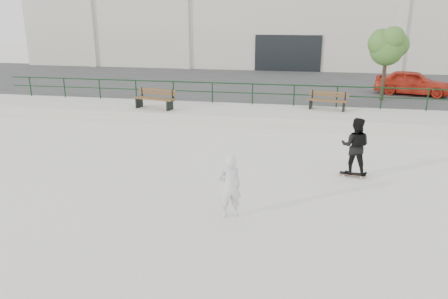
% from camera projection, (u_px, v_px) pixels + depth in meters
% --- Properties ---
extents(ground, '(120.00, 120.00, 0.00)m').
position_uv_depth(ground, '(237.00, 207.00, 11.23)').
color(ground, silver).
rests_on(ground, ground).
extents(ledge, '(30.00, 3.00, 0.50)m').
position_uv_depth(ledge, '(270.00, 116.00, 20.05)').
color(ledge, '#B8B3A8').
rests_on(ledge, ground).
extents(parking_strip, '(60.00, 14.00, 0.50)m').
position_uv_depth(parking_strip, '(282.00, 87.00, 28.02)').
color(parking_strip, '#333333').
rests_on(parking_strip, ground).
extents(railing, '(28.00, 0.06, 1.03)m').
position_uv_depth(railing, '(273.00, 90.00, 20.97)').
color(railing, '#123218').
rests_on(railing, ledge).
extents(commercial_building, '(44.20, 16.33, 8.00)m').
position_uv_depth(commercial_building, '(294.00, 15.00, 39.83)').
color(commercial_building, silver).
rests_on(commercial_building, ground).
extents(bench_left, '(2.06, 0.97, 0.92)m').
position_uv_depth(bench_left, '(155.00, 99.00, 20.32)').
color(bench_left, '#533D1C').
rests_on(bench_left, ledge).
extents(bench_right, '(1.88, 0.89, 0.84)m').
position_uv_depth(bench_right, '(328.00, 101.00, 20.11)').
color(bench_right, '#533D1C').
rests_on(bench_right, ledge).
extents(tree, '(2.07, 1.84, 3.68)m').
position_uv_depth(tree, '(388.00, 45.00, 21.56)').
color(tree, '#442E22').
rests_on(tree, parking_strip).
extents(red_car, '(4.17, 2.49, 1.33)m').
position_uv_depth(red_car, '(413.00, 82.00, 23.71)').
color(red_car, red).
rests_on(red_car, parking_strip).
extents(skateboard, '(0.80, 0.28, 0.09)m').
position_uv_depth(skateboard, '(353.00, 174.00, 13.34)').
color(skateboard, black).
rests_on(skateboard, ground).
extents(standing_skater, '(0.96, 0.82, 1.74)m').
position_uv_depth(standing_skater, '(355.00, 146.00, 13.08)').
color(standing_skater, black).
rests_on(standing_skater, skateboard).
extents(seated_skater, '(0.68, 0.58, 1.57)m').
position_uv_depth(seated_skater, '(230.00, 186.00, 10.52)').
color(seated_skater, silver).
rests_on(seated_skater, ground).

